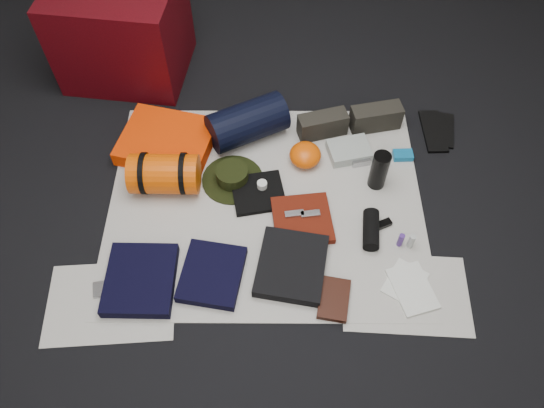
{
  "coord_description": "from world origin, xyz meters",
  "views": [
    {
      "loc": [
        0.04,
        -1.54,
        2.25
      ],
      "look_at": [
        0.03,
        -0.07,
        0.1
      ],
      "focal_mm": 35.0,
      "sensor_mm": 36.0,
      "label": 1
    }
  ],
  "objects_px": {
    "red_cabinet": "(122,30)",
    "stuff_sack": "(164,174)",
    "sleeping_pad": "(167,141)",
    "water_bottle": "(379,170)",
    "navy_duffel": "(247,122)",
    "compact_camera": "(360,160)",
    "paperback_book": "(334,299)"
  },
  "relations": [
    {
      "from": "sleeping_pad",
      "to": "compact_camera",
      "type": "height_order",
      "value": "sleeping_pad"
    },
    {
      "from": "navy_duffel",
      "to": "compact_camera",
      "type": "relative_size",
      "value": 4.26
    },
    {
      "from": "sleeping_pad",
      "to": "water_bottle",
      "type": "bearing_deg",
      "value": -12.55
    },
    {
      "from": "compact_camera",
      "to": "water_bottle",
      "type": "bearing_deg",
      "value": -76.26
    },
    {
      "from": "stuff_sack",
      "to": "sleeping_pad",
      "type": "bearing_deg",
      "value": 95.87
    },
    {
      "from": "stuff_sack",
      "to": "navy_duffel",
      "type": "height_order",
      "value": "navy_duffel"
    },
    {
      "from": "red_cabinet",
      "to": "stuff_sack",
      "type": "distance_m",
      "value": 0.99
    },
    {
      "from": "compact_camera",
      "to": "stuff_sack",
      "type": "bearing_deg",
      "value": 176.24
    },
    {
      "from": "red_cabinet",
      "to": "water_bottle",
      "type": "xyz_separation_m",
      "value": [
        1.42,
        -0.89,
        -0.17
      ]
    },
    {
      "from": "stuff_sack",
      "to": "navy_duffel",
      "type": "distance_m",
      "value": 0.54
    },
    {
      "from": "navy_duffel",
      "to": "water_bottle",
      "type": "bearing_deg",
      "value": -52.89
    },
    {
      "from": "red_cabinet",
      "to": "compact_camera",
      "type": "xyz_separation_m",
      "value": [
        1.35,
        -0.75,
        -0.26
      ]
    },
    {
      "from": "sleeping_pad",
      "to": "compact_camera",
      "type": "relative_size",
      "value": 4.86
    },
    {
      "from": "sleeping_pad",
      "to": "paperback_book",
      "type": "xyz_separation_m",
      "value": [
        0.86,
        -0.92,
        -0.03
      ]
    },
    {
      "from": "stuff_sack",
      "to": "compact_camera",
      "type": "xyz_separation_m",
      "value": [
        1.02,
        0.16,
        -0.08
      ]
    },
    {
      "from": "compact_camera",
      "to": "sleeping_pad",
      "type": "bearing_deg",
      "value": 161.33
    },
    {
      "from": "navy_duffel",
      "to": "paperback_book",
      "type": "height_order",
      "value": "navy_duffel"
    },
    {
      "from": "red_cabinet",
      "to": "stuff_sack",
      "type": "relative_size",
      "value": 1.97
    },
    {
      "from": "stuff_sack",
      "to": "water_bottle",
      "type": "relative_size",
      "value": 1.55
    },
    {
      "from": "sleeping_pad",
      "to": "water_bottle",
      "type": "relative_size",
      "value": 2.13
    },
    {
      "from": "sleeping_pad",
      "to": "stuff_sack",
      "type": "xyz_separation_m",
      "value": [
        0.03,
        -0.27,
        0.06
      ]
    },
    {
      "from": "sleeping_pad",
      "to": "stuff_sack",
      "type": "bearing_deg",
      "value": -84.13
    },
    {
      "from": "stuff_sack",
      "to": "navy_duffel",
      "type": "xyz_separation_m",
      "value": [
        0.41,
        0.35,
        0.01
      ]
    },
    {
      "from": "paperback_book",
      "to": "sleeping_pad",
      "type": "bearing_deg",
      "value": 143.5
    },
    {
      "from": "stuff_sack",
      "to": "red_cabinet",
      "type": "bearing_deg",
      "value": 109.74
    },
    {
      "from": "stuff_sack",
      "to": "paperback_book",
      "type": "height_order",
      "value": "stuff_sack"
    },
    {
      "from": "paperback_book",
      "to": "water_bottle",
      "type": "bearing_deg",
      "value": 78.8
    },
    {
      "from": "sleeping_pad",
      "to": "paperback_book",
      "type": "relative_size",
      "value": 2.33
    },
    {
      "from": "red_cabinet",
      "to": "navy_duffel",
      "type": "xyz_separation_m",
      "value": [
        0.74,
        -0.56,
        -0.17
      ]
    },
    {
      "from": "red_cabinet",
      "to": "stuff_sack",
      "type": "bearing_deg",
      "value": -63.0
    },
    {
      "from": "sleeping_pad",
      "to": "red_cabinet",
      "type": "bearing_deg",
      "value": 115.04
    },
    {
      "from": "sleeping_pad",
      "to": "water_bottle",
      "type": "distance_m",
      "value": 1.15
    }
  ]
}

